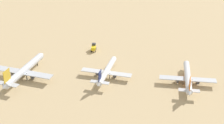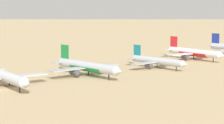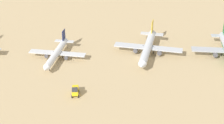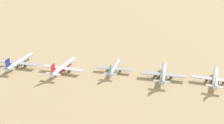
{
  "view_description": "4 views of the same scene",
  "coord_description": "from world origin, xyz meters",
  "px_view_note": "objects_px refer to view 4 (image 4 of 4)",
  "views": [
    {
      "loc": [
        -149.81,
        -69.35,
        89.48
      ],
      "look_at": [
        8.36,
        -39.54,
        6.27
      ],
      "focal_mm": 57.16,
      "sensor_mm": 36.0,
      "label": 1
    },
    {
      "loc": [
        129.7,
        -69.8,
        27.43
      ],
      "look_at": [
        0.88,
        48.94,
        5.29
      ],
      "focal_mm": 69.59,
      "sensor_mm": 36.0,
      "label": 2
    },
    {
      "loc": [
        145.19,
        0.14,
        74.43
      ],
      "look_at": [
        11.42,
        -12.08,
        3.55
      ],
      "focal_mm": 57.49,
      "sensor_mm": 36.0,
      "label": 3
    },
    {
      "loc": [
        -199.3,
        35.08,
        88.65
      ],
      "look_at": [
        3.21,
        79.0,
        6.72
      ],
      "focal_mm": 46.25,
      "sensor_mm": 36.0,
      "label": 4
    }
  ],
  "objects_px": {
    "parked_jet_4": "(215,78)",
    "parked_jet_6": "(114,68)",
    "parked_jet_7": "(63,67)",
    "parked_jet_5": "(163,73)",
    "parked_jet_8": "(19,62)"
  },
  "relations": [
    {
      "from": "parked_jet_4",
      "to": "parked_jet_7",
      "type": "xyz_separation_m",
      "value": [
        -3.59,
        112.06,
        0.07
      ]
    },
    {
      "from": "parked_jet_5",
      "to": "parked_jet_8",
      "type": "height_order",
      "value": "parked_jet_8"
    },
    {
      "from": "parked_jet_7",
      "to": "parked_jet_5",
      "type": "bearing_deg",
      "value": -86.89
    },
    {
      "from": "parked_jet_6",
      "to": "parked_jet_7",
      "type": "distance_m",
      "value": 39.31
    },
    {
      "from": "parked_jet_7",
      "to": "parked_jet_8",
      "type": "distance_m",
      "value": 38.05
    },
    {
      "from": "parked_jet_4",
      "to": "parked_jet_5",
      "type": "relative_size",
      "value": 0.96
    },
    {
      "from": "parked_jet_5",
      "to": "parked_jet_8",
      "type": "distance_m",
      "value": 113.85
    },
    {
      "from": "parked_jet_6",
      "to": "parked_jet_8",
      "type": "distance_m",
      "value": 76.66
    },
    {
      "from": "parked_jet_5",
      "to": "parked_jet_8",
      "type": "relative_size",
      "value": 0.99
    },
    {
      "from": "parked_jet_6",
      "to": "parked_jet_7",
      "type": "bearing_deg",
      "value": 102.11
    },
    {
      "from": "parked_jet_4",
      "to": "parked_jet_6",
      "type": "bearing_deg",
      "value": 86.39
    },
    {
      "from": "parked_jet_5",
      "to": "parked_jet_7",
      "type": "distance_m",
      "value": 75.96
    },
    {
      "from": "parked_jet_7",
      "to": "parked_jet_6",
      "type": "bearing_deg",
      "value": -77.89
    },
    {
      "from": "parked_jet_4",
      "to": "parked_jet_8",
      "type": "distance_m",
      "value": 150.06
    },
    {
      "from": "parked_jet_5",
      "to": "parked_jet_6",
      "type": "distance_m",
      "value": 37.64
    }
  ]
}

